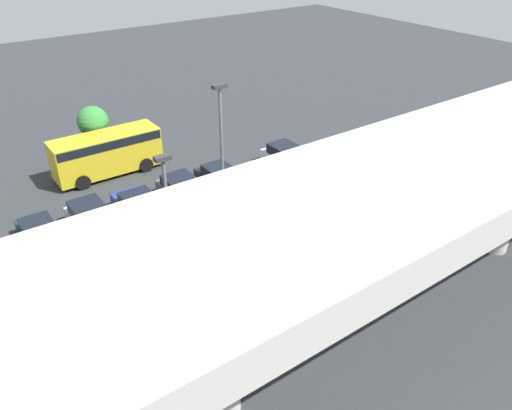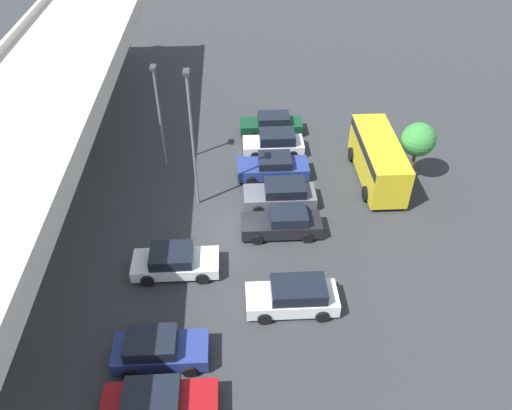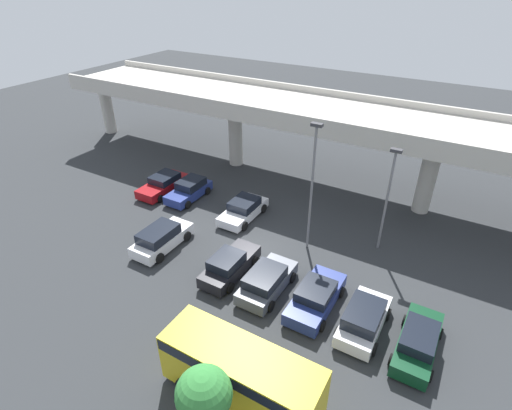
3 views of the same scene
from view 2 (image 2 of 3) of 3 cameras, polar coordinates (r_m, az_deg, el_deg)
name	(u,v)px [view 2 (image 2 of 3)]	position (r m, az deg, el deg)	size (l,w,h in m)	color
ground_plane	(241,232)	(29.72, -1.75, -3.11)	(112.14, 112.14, 0.00)	#2D3033
highway_overpass	(10,151)	(28.37, -26.30, 5.56)	(53.63, 7.99, 7.43)	#BCB7AD
parked_car_0	(158,404)	(22.48, -11.12, -21.43)	(2.20, 4.78, 1.48)	maroon
parked_car_1	(158,349)	(23.86, -11.10, -15.88)	(2.10, 4.32, 1.56)	navy
parked_car_2	(294,296)	(25.32, 4.34, -10.38)	(2.14, 4.59, 1.64)	silver
parked_car_3	(175,262)	(27.35, -9.29, -6.40)	(2.21, 4.64, 1.48)	silver
parked_car_4	(283,223)	(29.24, 3.10, -2.09)	(2.04, 4.69, 1.59)	black
parked_car_5	(281,194)	(31.33, 2.89, 1.24)	(2.21, 4.51, 1.56)	#515660
parked_car_6	(273,167)	(33.75, 1.97, 4.37)	(2.24, 4.79, 1.53)	navy
parked_car_7	(274,143)	(36.10, 2.12, 7.09)	(2.16, 4.32, 1.66)	silver
parked_car_8	(272,124)	(38.52, 1.80, 9.20)	(2.01, 4.69, 1.51)	#0C381E
shuttle_bus	(378,157)	(33.86, 13.82, 5.34)	(7.26, 2.63, 2.91)	gold
lamp_post_near_aisle	(159,110)	(33.42, -11.04, 10.60)	(0.70, 0.35, 7.36)	slate
lamp_post_mid_lot	(192,133)	(29.04, -7.34, 8.20)	(0.70, 0.35, 8.95)	slate
tree_front_left	(418,140)	(33.80, 18.08, 7.11)	(2.19, 2.19, 4.18)	brown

